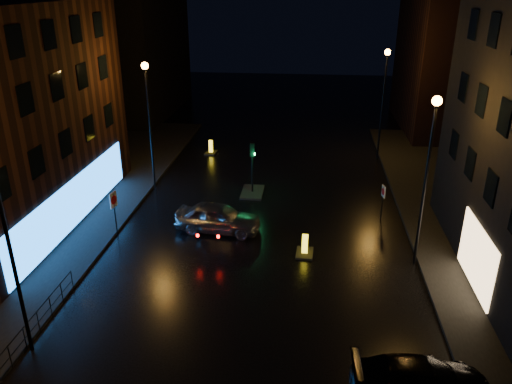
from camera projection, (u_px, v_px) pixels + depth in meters
The scene contains 16 objects.
ground at pixel (242, 330), 20.03m from camera, with size 120.00×120.00×0.00m, color black.
pavement_left at pixel (20, 223), 28.72m from camera, with size 12.00×44.00×0.15m, color black.
building_far_left at pixel (132, 44), 50.91m from camera, with size 8.00×16.00×14.00m, color black.
building_far_right at pixel (451, 63), 45.47m from camera, with size 8.00×14.00×12.00m, color black.
street_lamp_lnear at pixel (3, 218), 16.80m from camera, with size 0.44×0.44×8.37m.
street_lamp_lfar at pixel (148, 108), 31.44m from camera, with size 0.44×0.44×8.37m.
street_lamp_rnear at pixel (429, 157), 22.57m from camera, with size 0.44×0.44×8.37m.
street_lamp_rfar at pixel (384, 88), 37.21m from camera, with size 0.44×0.44×8.37m.
traffic_signal at pixel (252, 186), 32.76m from camera, with size 1.40×2.40×3.45m.
guard_railing at pixel (37, 317), 19.62m from camera, with size 0.05×6.04×1.00m.
silver_hatchback at pixel (218, 218), 27.70m from camera, with size 1.90×4.72×1.61m, color #9DA0A5.
dark_sedan at pixel (422, 380), 16.60m from camera, with size 1.91×4.70×1.37m, color black.
bollard_near at pixel (305, 250), 25.49m from camera, with size 0.91×1.31×1.12m.
bollard_far at pixel (211, 150), 40.44m from camera, with size 0.94×1.32×1.09m.
road_sign_left at pixel (114, 204), 26.70m from camera, with size 0.18×0.62×2.58m.
road_sign_right at pixel (383, 194), 28.76m from camera, with size 0.16×0.51×2.10m.
Camera 1 is at (2.32, -16.11, 12.95)m, focal length 35.00 mm.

